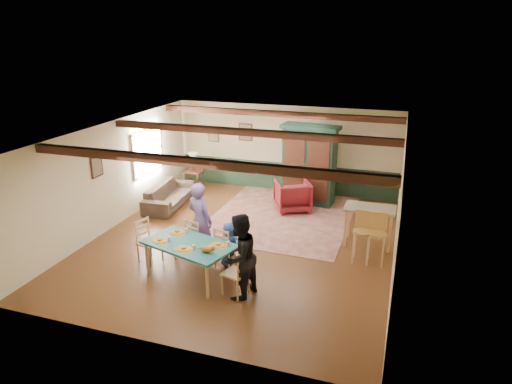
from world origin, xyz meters
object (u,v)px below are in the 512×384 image
(person_man, at_px, (200,221))
(person_woman, at_px, (239,257))
(cat, at_px, (207,248))
(table_lamp, at_px, (193,162))
(sofa, at_px, (169,195))
(counter_table, at_px, (368,226))
(person_child, at_px, (230,245))
(armchair, at_px, (292,196))
(dining_chair_far_right, at_px, (227,248))
(dining_chair_far_left, at_px, (198,238))
(bar_stool_left, at_px, (362,238))
(bar_stool_right, at_px, (377,240))
(dining_chair_end_left, at_px, (149,242))
(dining_chair_end_right, at_px, (235,272))
(dining_table, at_px, (190,260))
(armoire, at_px, (309,165))
(end_table, at_px, (194,180))

(person_man, distance_m, person_woman, 1.87)
(cat, distance_m, table_lamp, 6.01)
(sofa, bearing_deg, counter_table, -104.74)
(person_man, bearing_deg, person_child, -180.00)
(armchair, bearing_deg, person_child, 54.67)
(dining_chair_far_right, relative_size, person_man, 0.55)
(dining_chair_far_left, bearing_deg, cat, 139.20)
(person_woman, bearing_deg, dining_chair_far_left, -113.57)
(cat, distance_m, bar_stool_left, 3.44)
(dining_chair_far_right, relative_size, person_woman, 0.58)
(dining_chair_far_left, height_order, bar_stool_left, bar_stool_left)
(person_child, bearing_deg, table_lamp, -40.02)
(dining_chair_far_left, distance_m, person_child, 0.82)
(armchair, height_order, bar_stool_right, bar_stool_right)
(sofa, bearing_deg, person_woman, -143.15)
(dining_chair_end_left, height_order, counter_table, dining_chair_end_left)
(cat, distance_m, counter_table, 4.09)
(dining_chair_far_left, distance_m, dining_chair_end_right, 1.74)
(dining_chair_far_left, bearing_deg, dining_table, 119.05)
(dining_chair_far_left, xyz_separation_m, armoire, (1.58, 4.22, 0.67))
(person_woman, distance_m, bar_stool_left, 2.97)
(cat, height_order, bar_stool_left, bar_stool_left)
(dining_table, xyz_separation_m, dining_chair_end_right, (1.12, -0.33, 0.10))
(dining_chair_end_right, bearing_deg, counter_table, 159.81)
(dining_chair_far_right, distance_m, person_child, 0.09)
(armoire, distance_m, table_lamp, 3.72)
(person_woman, xyz_separation_m, sofa, (-3.62, 3.93, -0.53))
(dining_chair_end_left, relative_size, person_woman, 0.58)
(cat, height_order, sofa, cat)
(armoire, distance_m, bar_stool_right, 3.99)
(counter_table, relative_size, bar_stool_left, 1.00)
(dining_chair_far_left, relative_size, counter_table, 0.84)
(person_man, distance_m, cat, 1.33)
(dining_chair_end_left, relative_size, armoire, 0.42)
(dining_table, height_order, cat, cat)
(armoire, bearing_deg, bar_stool_left, -53.33)
(person_man, relative_size, bar_stool_left, 1.53)
(dining_chair_far_right, bearing_deg, person_woman, 139.73)
(dining_chair_end_left, bearing_deg, dining_table, -90.00)
(end_table, bearing_deg, counter_table, -22.89)
(armchair, xyz_separation_m, bar_stool_left, (2.17, -2.52, 0.14))
(dining_table, distance_m, dining_chair_far_left, 0.84)
(person_child, bearing_deg, armoire, -83.84)
(table_lamp, bearing_deg, cat, -62.06)
(sofa, relative_size, bar_stool_left, 1.87)
(person_man, xyz_separation_m, bar_stool_right, (3.75, 0.86, -0.30))
(dining_chair_end_left, bearing_deg, dining_chair_far_right, -65.08)
(person_woman, bearing_deg, dining_chair_far_right, -130.27)
(person_woman, bearing_deg, armchair, -162.27)
(person_man, distance_m, bar_stool_right, 3.86)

